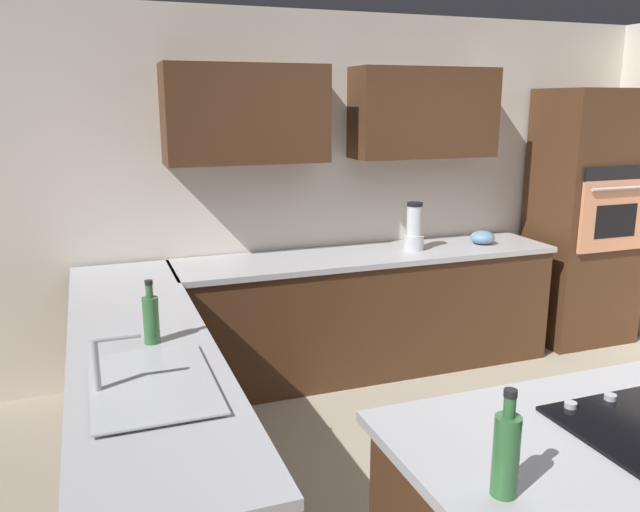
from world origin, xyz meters
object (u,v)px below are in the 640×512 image
blender (414,230)px  mixing_bowl (482,237)px  oil_bottle (506,453)px  sink_unit (150,383)px  dish_soap_bottle (151,318)px  wall_oven (585,218)px

blender → mixing_bowl: 0.61m
blender → oil_bottle: bearing=66.4°
sink_unit → mixing_bowl: sink_unit is taller
dish_soap_bottle → sink_unit: bearing=83.0°
dish_soap_bottle → oil_bottle: oil_bottle is taller
blender → dish_soap_bottle: (2.02, 1.26, -0.03)m
sink_unit → dish_soap_bottle: 0.49m
blender → oil_bottle: size_ratio=1.12×
sink_unit → dish_soap_bottle: bearing=-97.0°
dish_soap_bottle → mixing_bowl: bearing=-154.3°
wall_oven → blender: 1.60m
mixing_bowl → oil_bottle: size_ratio=0.59×
wall_oven → mixing_bowl: size_ratio=11.05×
mixing_bowl → dish_soap_bottle: (2.62, 1.26, 0.07)m
wall_oven → sink_unit: bearing=25.5°
sink_unit → blender: blender is taller
mixing_bowl → wall_oven: bearing=-179.0°
blender → oil_bottle: blender is taller
wall_oven → mixing_bowl: 1.00m
mixing_bowl → blender: bearing=0.0°
mixing_bowl → oil_bottle: 3.33m
sink_unit → oil_bottle: oil_bottle is taller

